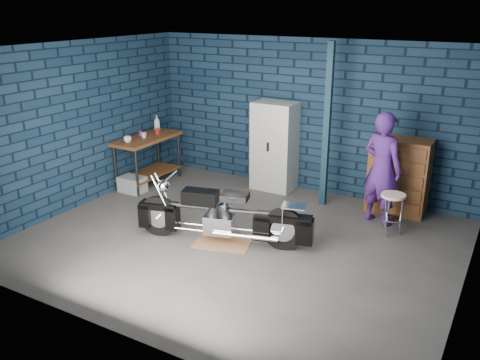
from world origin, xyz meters
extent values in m
plane|color=#4F4C49|center=(0.00, 0.00, 0.00)|extent=(6.00, 6.00, 0.00)
cube|color=#102236|center=(0.00, 2.50, 1.35)|extent=(6.00, 0.02, 2.70)
cube|color=#102236|center=(-3.00, 0.00, 1.35)|extent=(0.02, 5.00, 2.70)
cube|color=#102236|center=(3.00, 0.00, 1.35)|extent=(0.02, 5.00, 2.70)
cube|color=silver|center=(0.00, 0.00, 2.70)|extent=(6.00, 5.00, 0.02)
cube|color=#122B3B|center=(0.55, 1.95, 1.35)|extent=(0.10, 0.10, 2.70)
cube|color=brown|center=(-2.68, 1.29, 0.46)|extent=(0.60, 1.40, 0.91)
cube|color=brown|center=(-0.16, -0.14, 0.00)|extent=(0.92, 0.78, 0.01)
imported|color=#461F76|center=(1.57, 1.65, 0.88)|extent=(0.75, 0.61, 1.76)
cube|color=gray|center=(-2.66, 0.79, 0.14)|extent=(0.46, 0.32, 0.28)
cube|color=silver|center=(-0.52, 2.23, 0.80)|extent=(0.75, 0.53, 1.60)
cube|color=brown|center=(1.71, 2.23, 0.61)|extent=(0.92, 0.51, 1.23)
imported|color=beige|center=(-2.72, 0.82, 0.96)|extent=(0.16, 0.16, 0.11)
imported|color=beige|center=(-2.67, 1.20, 0.96)|extent=(0.12, 0.12, 0.10)
cylinder|color=#611B6F|center=(-2.79, 1.25, 0.96)|extent=(0.09, 0.09, 0.11)
cylinder|color=maroon|center=(-2.63, 1.54, 0.97)|extent=(0.09, 0.09, 0.11)
imported|color=gray|center=(-2.80, 1.75, 1.06)|extent=(0.14, 0.14, 0.30)
camera|label=1|loc=(3.31, -5.75, 3.27)|focal=38.00mm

